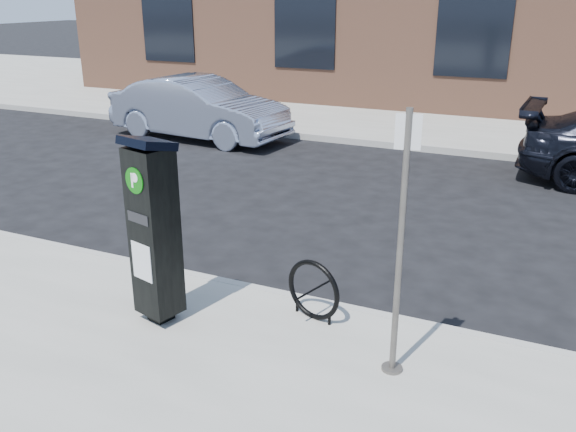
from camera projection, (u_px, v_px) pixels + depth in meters
The scene contains 8 objects.
ground at pixel (293, 306), 7.18m from camera, with size 120.00×120.00×0.00m, color black.
sidewalk_far at pixel (475, 108), 19.10m from camera, with size 60.00×12.00×0.15m, color gray.
curb_near at pixel (292, 301), 7.14m from camera, with size 60.00×0.12×0.16m, color #9E9B93.
curb_far at pixel (436, 150), 14.00m from camera, with size 60.00×0.12×0.16m, color #9E9B93.
parking_kiosk at pixel (154, 229), 6.24m from camera, with size 0.55×0.51×2.02m.
sign_pole at pixel (400, 250), 5.28m from camera, with size 0.22×0.20×2.46m.
bike_rack at pixel (313, 290), 6.50m from camera, with size 0.67×0.24×0.68m.
car_silver at pixel (199, 108), 15.14m from camera, with size 1.62×4.63×1.53m, color #8F9BB6.
Camera 1 is at (2.60, -5.82, 3.47)m, focal length 38.00 mm.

